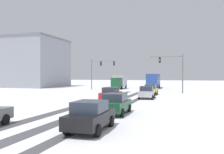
{
  "coord_description": "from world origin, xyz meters",
  "views": [
    {
      "loc": [
        9.76,
        -8.85,
        2.99
      ],
      "look_at": [
        0.0,
        23.49,
        2.8
      ],
      "focal_mm": 38.76,
      "sensor_mm": 36.0,
      "label": 1
    }
  ],
  "objects_px": {
    "car_silver_second": "(147,92)",
    "car_black_fifth": "(90,116)",
    "traffic_signal_near_right": "(174,67)",
    "traffic_signal_far_left": "(100,68)",
    "car_red_third": "(111,94)",
    "car_dark_green_fourth": "(115,104)",
    "bus_oncoming": "(154,80)",
    "box_truck_delivery": "(119,82)",
    "office_building_far_left_block": "(21,63)",
    "car_yellow_cab_lead": "(151,90)"
  },
  "relations": [
    {
      "from": "car_yellow_cab_lead",
      "to": "office_building_far_left_block",
      "type": "distance_m",
      "value": 42.69
    },
    {
      "from": "traffic_signal_near_right",
      "to": "bus_oncoming",
      "type": "height_order",
      "value": "traffic_signal_near_right"
    },
    {
      "from": "traffic_signal_near_right",
      "to": "car_dark_green_fourth",
      "type": "bearing_deg",
      "value": -98.76
    },
    {
      "from": "traffic_signal_near_right",
      "to": "bus_oncoming",
      "type": "relative_size",
      "value": 0.59
    },
    {
      "from": "bus_oncoming",
      "to": "box_truck_delivery",
      "type": "xyz_separation_m",
      "value": [
        -7.12,
        -5.17,
        -0.36
      ]
    },
    {
      "from": "traffic_signal_far_left",
      "to": "car_black_fifth",
      "type": "height_order",
      "value": "traffic_signal_far_left"
    },
    {
      "from": "car_yellow_cab_lead",
      "to": "bus_oncoming",
      "type": "relative_size",
      "value": 0.37
    },
    {
      "from": "traffic_signal_near_right",
      "to": "office_building_far_left_block",
      "type": "xyz_separation_m",
      "value": [
        -41.4,
        15.76,
        2.12
      ]
    },
    {
      "from": "car_yellow_cab_lead",
      "to": "car_dark_green_fourth",
      "type": "height_order",
      "value": "same"
    },
    {
      "from": "car_silver_second",
      "to": "car_dark_green_fourth",
      "type": "height_order",
      "value": "same"
    },
    {
      "from": "car_dark_green_fourth",
      "to": "car_black_fifth",
      "type": "bearing_deg",
      "value": -87.54
    },
    {
      "from": "car_yellow_cab_lead",
      "to": "office_building_far_left_block",
      "type": "xyz_separation_m",
      "value": [
        -38.05,
        18.5,
        5.68
      ]
    },
    {
      "from": "traffic_signal_far_left",
      "to": "car_red_third",
      "type": "bearing_deg",
      "value": -66.95
    },
    {
      "from": "traffic_signal_far_left",
      "to": "car_yellow_cab_lead",
      "type": "height_order",
      "value": "traffic_signal_far_left"
    },
    {
      "from": "office_building_far_left_block",
      "to": "bus_oncoming",
      "type": "bearing_deg",
      "value": 3.87
    },
    {
      "from": "car_yellow_cab_lead",
      "to": "car_silver_second",
      "type": "xyz_separation_m",
      "value": [
        0.33,
        -6.26,
        0.0
      ]
    },
    {
      "from": "traffic_signal_far_left",
      "to": "box_truck_delivery",
      "type": "height_order",
      "value": "traffic_signal_far_left"
    },
    {
      "from": "traffic_signal_near_right",
      "to": "box_truck_delivery",
      "type": "distance_m",
      "value": 18.33
    },
    {
      "from": "traffic_signal_far_left",
      "to": "bus_oncoming",
      "type": "distance_m",
      "value": 14.52
    },
    {
      "from": "car_silver_second",
      "to": "office_building_far_left_block",
      "type": "bearing_deg",
      "value": 147.18
    },
    {
      "from": "car_silver_second",
      "to": "car_dark_green_fourth",
      "type": "distance_m",
      "value": 13.31
    },
    {
      "from": "traffic_signal_near_right",
      "to": "car_yellow_cab_lead",
      "type": "bearing_deg",
      "value": -140.61
    },
    {
      "from": "car_silver_second",
      "to": "bus_oncoming",
      "type": "xyz_separation_m",
      "value": [
        -2.47,
        27.19,
        1.18
      ]
    },
    {
      "from": "bus_oncoming",
      "to": "office_building_far_left_block",
      "type": "xyz_separation_m",
      "value": [
        -35.91,
        -2.43,
        4.5
      ]
    },
    {
      "from": "traffic_signal_near_right",
      "to": "car_dark_green_fourth",
      "type": "height_order",
      "value": "traffic_signal_near_right"
    },
    {
      "from": "box_truck_delivery",
      "to": "traffic_signal_far_left",
      "type": "bearing_deg",
      "value": -122.13
    },
    {
      "from": "car_silver_second",
      "to": "car_black_fifth",
      "type": "xyz_separation_m",
      "value": [
        -0.18,
        -19.11,
        0.0
      ]
    },
    {
      "from": "bus_oncoming",
      "to": "box_truck_delivery",
      "type": "distance_m",
      "value": 8.81
    },
    {
      "from": "office_building_far_left_block",
      "to": "car_dark_green_fourth",
      "type": "bearing_deg",
      "value": -45.08
    },
    {
      "from": "car_dark_green_fourth",
      "to": "office_building_far_left_block",
      "type": "xyz_separation_m",
      "value": [
        -37.96,
        38.07,
        5.68
      ]
    },
    {
      "from": "traffic_signal_near_right",
      "to": "box_truck_delivery",
      "type": "relative_size",
      "value": 0.87
    },
    {
      "from": "traffic_signal_far_left",
      "to": "office_building_far_left_block",
      "type": "bearing_deg",
      "value": 163.55
    },
    {
      "from": "office_building_far_left_block",
      "to": "traffic_signal_near_right",
      "type": "bearing_deg",
      "value": -20.84
    },
    {
      "from": "box_truck_delivery",
      "to": "car_silver_second",
      "type": "bearing_deg",
      "value": -66.45
    },
    {
      "from": "office_building_far_left_block",
      "to": "traffic_signal_far_left",
      "type": "bearing_deg",
      "value": -16.45
    },
    {
      "from": "traffic_signal_far_left",
      "to": "office_building_far_left_block",
      "type": "height_order",
      "value": "office_building_far_left_block"
    },
    {
      "from": "car_dark_green_fourth",
      "to": "bus_oncoming",
      "type": "height_order",
      "value": "bus_oncoming"
    },
    {
      "from": "car_red_third",
      "to": "car_black_fifth",
      "type": "height_order",
      "value": "same"
    },
    {
      "from": "traffic_signal_far_left",
      "to": "car_red_third",
      "type": "height_order",
      "value": "traffic_signal_far_left"
    },
    {
      "from": "traffic_signal_near_right",
      "to": "car_red_third",
      "type": "height_order",
      "value": "traffic_signal_near_right"
    },
    {
      "from": "car_red_third",
      "to": "car_dark_green_fourth",
      "type": "distance_m",
      "value": 9.86
    },
    {
      "from": "car_yellow_cab_lead",
      "to": "car_black_fifth",
      "type": "distance_m",
      "value": 25.37
    },
    {
      "from": "car_red_third",
      "to": "office_building_far_left_block",
      "type": "distance_m",
      "value": 45.45
    },
    {
      "from": "traffic_signal_far_left",
      "to": "box_truck_delivery",
      "type": "xyz_separation_m",
      "value": [
        3.05,
        4.86,
        -2.98
      ]
    },
    {
      "from": "car_red_third",
      "to": "car_yellow_cab_lead",
      "type": "bearing_deg",
      "value": 72.09
    },
    {
      "from": "office_building_far_left_block",
      "to": "car_yellow_cab_lead",
      "type": "bearing_deg",
      "value": -25.93
    },
    {
      "from": "traffic_signal_near_right",
      "to": "traffic_signal_far_left",
      "type": "xyz_separation_m",
      "value": [
        -15.66,
        8.16,
        0.24
      ]
    },
    {
      "from": "car_red_third",
      "to": "traffic_signal_near_right",
      "type": "bearing_deg",
      "value": 62.88
    },
    {
      "from": "car_silver_second",
      "to": "car_black_fifth",
      "type": "height_order",
      "value": "same"
    },
    {
      "from": "traffic_signal_near_right",
      "to": "box_truck_delivery",
      "type": "xyz_separation_m",
      "value": [
        -12.61,
        13.02,
        -2.74
      ]
    }
  ]
}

